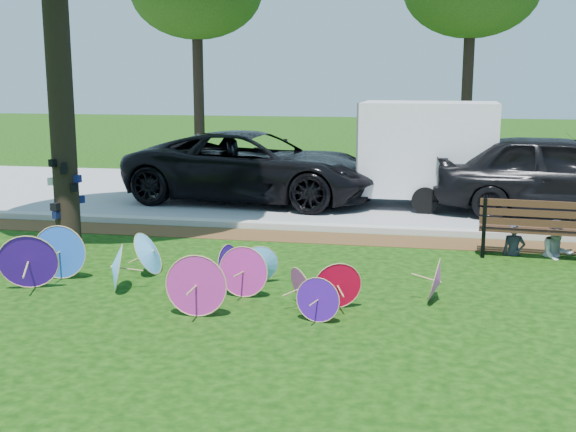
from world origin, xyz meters
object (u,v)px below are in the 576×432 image
black_van (254,167)px  cargo_trailer (428,148)px  parasol_pile (181,268)px  park_bench (537,228)px  person_left (515,225)px  dark_pickup (560,175)px  person_right (559,221)px

black_van → cargo_trailer: size_ratio=2.01×
parasol_pile → park_bench: park_bench is taller
park_bench → person_left: person_left is taller
parasol_pile → black_van: (-0.77, 7.53, 0.49)m
cargo_trailer → person_left: cargo_trailer is taller
dark_pickup → cargo_trailer: size_ratio=1.75×
black_van → person_right: 7.68m
dark_pickup → person_left: size_ratio=5.02×
person_left → park_bench: bearing=-12.5°
parasol_pile → person_right: person_right is taller
cargo_trailer → black_van: bearing=-176.2°
person_right → park_bench: bearing=168.4°
black_van → dark_pickup: (6.95, -0.48, 0.06)m
person_right → parasol_pile: bearing=-169.8°
person_left → black_van: bearing=138.1°
parasol_pile → person_right: 6.42m
dark_pickup → person_left: 4.09m
dark_pickup → cargo_trailer: cargo_trailer is taller
dark_pickup → person_right: bearing=174.9°
black_van → dark_pickup: dark_pickup is taller
black_van → parasol_pile: bearing=-168.7°
parasol_pile → person_left: bearing=33.4°
black_van → park_bench: 7.42m
person_left → person_right: 0.71m
cargo_trailer → person_right: (2.20, -4.49, -0.75)m
park_bench → person_right: (0.35, 0.05, 0.11)m
person_left → parasol_pile: bearing=-151.0°
cargo_trailer → park_bench: size_ratio=1.58×
dark_pickup → black_van: bearing=90.2°
park_bench → parasol_pile: bearing=-143.9°
dark_pickup → cargo_trailer: bearing=81.3°
parasol_pile → person_right: bearing=29.9°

